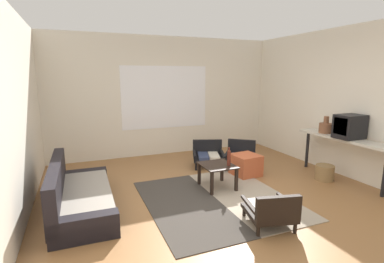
{
  "coord_description": "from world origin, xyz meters",
  "views": [
    {
      "loc": [
        -1.93,
        -3.42,
        1.84
      ],
      "look_at": [
        -0.18,
        0.92,
        0.92
      ],
      "focal_mm": 27.01,
      "sensor_mm": 36.0,
      "label": 1
    }
  ],
  "objects_px": {
    "couch": "(78,196)",
    "coffee_table": "(217,169)",
    "armchair_striped_foreground": "(271,210)",
    "ottoman_orange": "(246,165)",
    "crt_television": "(350,127)",
    "armchair_by_window": "(208,154)",
    "armchair_corner": "(240,156)",
    "wicker_basket": "(325,173)",
    "clay_vase": "(326,127)",
    "console_shelf": "(342,142)",
    "glass_bottle": "(229,158)"
  },
  "relations": [
    {
      "from": "couch",
      "to": "coffee_table",
      "type": "xyz_separation_m",
      "value": [
        2.14,
        0.0,
        0.11
      ]
    },
    {
      "from": "armchair_striped_foreground",
      "to": "ottoman_orange",
      "type": "xyz_separation_m",
      "value": [
        0.75,
        1.74,
        -0.03
      ]
    },
    {
      "from": "crt_television",
      "to": "couch",
      "type": "bearing_deg",
      "value": 172.38
    },
    {
      "from": "armchair_by_window",
      "to": "ottoman_orange",
      "type": "relative_size",
      "value": 1.63
    },
    {
      "from": "armchair_by_window",
      "to": "crt_television",
      "type": "xyz_separation_m",
      "value": [
        1.82,
        -1.74,
        0.74
      ]
    },
    {
      "from": "crt_television",
      "to": "armchair_corner",
      "type": "bearing_deg",
      "value": 132.97
    },
    {
      "from": "armchair_by_window",
      "to": "wicker_basket",
      "type": "relative_size",
      "value": 2.41
    },
    {
      "from": "coffee_table",
      "to": "armchair_corner",
      "type": "height_order",
      "value": "armchair_corner"
    },
    {
      "from": "coffee_table",
      "to": "couch",
      "type": "bearing_deg",
      "value": -179.92
    },
    {
      "from": "coffee_table",
      "to": "crt_television",
      "type": "relative_size",
      "value": 1.29
    },
    {
      "from": "armchair_by_window",
      "to": "clay_vase",
      "type": "bearing_deg",
      "value": -34.17
    },
    {
      "from": "armchair_striped_foreground",
      "to": "armchair_corner",
      "type": "distance_m",
      "value": 2.33
    },
    {
      "from": "armchair_striped_foreground",
      "to": "crt_television",
      "type": "xyz_separation_m",
      "value": [
        2.16,
        0.79,
        0.76
      ]
    },
    {
      "from": "armchair_striped_foreground",
      "to": "console_shelf",
      "type": "bearing_deg",
      "value": 22.63
    },
    {
      "from": "glass_bottle",
      "to": "wicker_basket",
      "type": "xyz_separation_m",
      "value": [
        1.79,
        -0.28,
        -0.39
      ]
    },
    {
      "from": "couch",
      "to": "coffee_table",
      "type": "bearing_deg",
      "value": 0.08
    },
    {
      "from": "armchair_striped_foreground",
      "to": "ottoman_orange",
      "type": "distance_m",
      "value": 1.9
    },
    {
      "from": "coffee_table",
      "to": "wicker_basket",
      "type": "xyz_separation_m",
      "value": [
        1.94,
        -0.39,
        -0.18
      ]
    },
    {
      "from": "armchair_striped_foreground",
      "to": "clay_vase",
      "type": "height_order",
      "value": "clay_vase"
    },
    {
      "from": "armchair_striped_foreground",
      "to": "clay_vase",
      "type": "bearing_deg",
      "value": 30.84
    },
    {
      "from": "armchair_corner",
      "to": "clay_vase",
      "type": "bearing_deg",
      "value": -34.24
    },
    {
      "from": "ottoman_orange",
      "to": "console_shelf",
      "type": "xyz_separation_m",
      "value": [
        1.41,
        -0.84,
        0.5
      ]
    },
    {
      "from": "wicker_basket",
      "to": "coffee_table",
      "type": "bearing_deg",
      "value": 168.66
    },
    {
      "from": "console_shelf",
      "to": "glass_bottle",
      "type": "relative_size",
      "value": 5.68
    },
    {
      "from": "coffee_table",
      "to": "clay_vase",
      "type": "xyz_separation_m",
      "value": [
        2.19,
        -0.08,
        0.57
      ]
    },
    {
      "from": "couch",
      "to": "ottoman_orange",
      "type": "height_order",
      "value": "couch"
    },
    {
      "from": "ottoman_orange",
      "to": "crt_television",
      "type": "xyz_separation_m",
      "value": [
        1.41,
        -0.95,
        0.79
      ]
    },
    {
      "from": "glass_bottle",
      "to": "wicker_basket",
      "type": "bearing_deg",
      "value": -8.85
    },
    {
      "from": "armchair_striped_foreground",
      "to": "ottoman_orange",
      "type": "relative_size",
      "value": 1.47
    },
    {
      "from": "armchair_striped_foreground",
      "to": "armchair_corner",
      "type": "relative_size",
      "value": 0.83
    },
    {
      "from": "armchair_striped_foreground",
      "to": "wicker_basket",
      "type": "xyz_separation_m",
      "value": [
        1.9,
        0.99,
        -0.09
      ]
    },
    {
      "from": "couch",
      "to": "console_shelf",
      "type": "xyz_separation_m",
      "value": [
        4.34,
        -0.47,
        0.49
      ]
    },
    {
      "from": "crt_television",
      "to": "armchair_by_window",
      "type": "bearing_deg",
      "value": 136.33
    },
    {
      "from": "armchair_by_window",
      "to": "clay_vase",
      "type": "xyz_separation_m",
      "value": [
        1.82,
        -1.24,
        0.64
      ]
    },
    {
      "from": "armchair_corner",
      "to": "ottoman_orange",
      "type": "relative_size",
      "value": 1.76
    },
    {
      "from": "crt_television",
      "to": "glass_bottle",
      "type": "height_order",
      "value": "crt_television"
    },
    {
      "from": "coffee_table",
      "to": "armchair_corner",
      "type": "distance_m",
      "value": 1.21
    },
    {
      "from": "crt_television",
      "to": "wicker_basket",
      "type": "bearing_deg",
      "value": 142.61
    },
    {
      "from": "armchair_corner",
      "to": "console_shelf",
      "type": "distance_m",
      "value": 1.85
    },
    {
      "from": "armchair_striped_foreground",
      "to": "wicker_basket",
      "type": "bearing_deg",
      "value": 27.38
    },
    {
      "from": "console_shelf",
      "to": "clay_vase",
      "type": "bearing_deg",
      "value": 90.0
    },
    {
      "from": "armchair_corner",
      "to": "glass_bottle",
      "type": "bearing_deg",
      "value": -130.57
    },
    {
      "from": "armchair_by_window",
      "to": "crt_television",
      "type": "distance_m",
      "value": 2.62
    },
    {
      "from": "wicker_basket",
      "to": "armchair_by_window",
      "type": "bearing_deg",
      "value": 135.41
    },
    {
      "from": "couch",
      "to": "armchair_by_window",
      "type": "xyz_separation_m",
      "value": [
        2.52,
        1.16,
        0.04
      ]
    },
    {
      "from": "armchair_striped_foreground",
      "to": "glass_bottle",
      "type": "relative_size",
      "value": 2.26
    },
    {
      "from": "ottoman_orange",
      "to": "wicker_basket",
      "type": "bearing_deg",
      "value": -33.25
    },
    {
      "from": "console_shelf",
      "to": "clay_vase",
      "type": "distance_m",
      "value": 0.43
    },
    {
      "from": "armchair_corner",
      "to": "wicker_basket",
      "type": "relative_size",
      "value": 2.6
    },
    {
      "from": "console_shelf",
      "to": "crt_television",
      "type": "distance_m",
      "value": 0.31
    }
  ]
}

